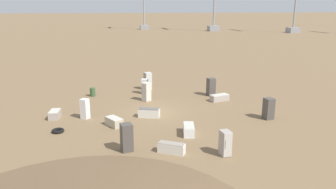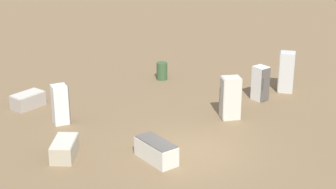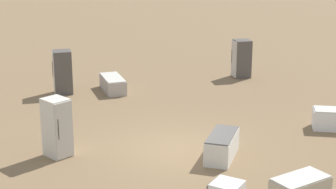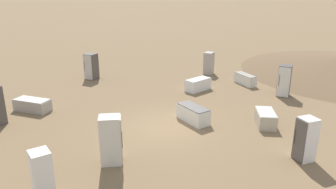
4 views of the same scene
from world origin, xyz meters
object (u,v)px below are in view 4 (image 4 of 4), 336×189
discarded_fridge_0 (193,114)px  discarded_fridge_10 (284,81)px  discarded_fridge_5 (265,118)px  discarded_fridge_8 (306,139)px  discarded_fridge_11 (111,140)px  discarded_fridge_1 (198,84)px  discarded_fridge_12 (42,175)px  discarded_fridge_13 (245,79)px  discarded_fridge_3 (209,63)px  discarded_fridge_7 (91,66)px  discarded_fridge_6 (32,105)px

discarded_fridge_0 → discarded_fridge_10: discarded_fridge_10 is taller
discarded_fridge_5 → discarded_fridge_8: 3.24m
discarded_fridge_5 → discarded_fridge_11: 7.39m
discarded_fridge_1 → discarded_fridge_12: discarded_fridge_12 is taller
discarded_fridge_13 → discarded_fridge_11: bearing=30.7°
discarded_fridge_3 → discarded_fridge_12: 16.09m
discarded_fridge_8 → discarded_fridge_13: (-7.83, -5.71, -0.49)m
discarded_fridge_7 → discarded_fridge_0: bearing=157.3°
discarded_fridge_1 → discarded_fridge_5: 5.92m
discarded_fridge_12 → discarded_fridge_10: bearing=8.1°
discarded_fridge_0 → discarded_fridge_5: size_ratio=1.12×
discarded_fridge_1 → discarded_fridge_8: discarded_fridge_8 is taller
discarded_fridge_0 → discarded_fridge_3: discarded_fridge_3 is taller
discarded_fridge_6 → discarded_fridge_12: discarded_fridge_12 is taller
discarded_fridge_3 → discarded_fridge_13: discarded_fridge_3 is taller
discarded_fridge_6 → discarded_fridge_8: (-3.03, 12.65, 0.52)m
discarded_fridge_12 → discarded_fridge_13: bearing=19.1°
discarded_fridge_8 → discarded_fridge_7: bearing=21.9°
discarded_fridge_6 → discarded_fridge_12: 8.00m
discarded_fridge_1 → discarded_fridge_11: size_ratio=0.97×
discarded_fridge_7 → discarded_fridge_13: bearing=-160.9°
discarded_fridge_7 → discarded_fridge_11: (7.18, 9.19, 0.03)m
discarded_fridge_3 → discarded_fridge_8: discarded_fridge_8 is taller
discarded_fridge_1 → discarded_fridge_11: discarded_fridge_11 is taller
discarded_fridge_5 → discarded_fridge_8: bearing=104.7°
discarded_fridge_11 → discarded_fridge_5: bearing=110.0°
discarded_fridge_0 → discarded_fridge_6: (3.68, -7.43, -0.07)m
discarded_fridge_3 → discarded_fridge_7: 8.31m
discarded_fridge_0 → discarded_fridge_12: discarded_fridge_12 is taller
discarded_fridge_1 → discarded_fridge_6: (8.00, -5.10, -0.05)m
discarded_fridge_1 → discarded_fridge_0: bearing=129.5°
discarded_fridge_7 → discarded_fridge_10: discarded_fridge_10 is taller
discarded_fridge_6 → discarded_fridge_7: discarded_fridge_7 is taller
discarded_fridge_0 → discarded_fridge_1: size_ratio=1.07×
discarded_fridge_8 → discarded_fridge_13: bearing=-21.1°
discarded_fridge_8 → discarded_fridge_11: 7.07m
discarded_fridge_3 → discarded_fridge_13: (0.90, 3.21, -0.46)m
discarded_fridge_6 → discarded_fridge_7: 6.28m
discarded_fridge_1 → discarded_fridge_7: (2.12, -7.24, 0.52)m
discarded_fridge_12 → discarded_fridge_13: 14.88m
discarded_fridge_10 → discarded_fridge_13: size_ratio=1.03×
discarded_fridge_8 → discarded_fridge_13: discarded_fridge_8 is taller
discarded_fridge_7 → discarded_fridge_1: bearing=-173.4°
discarded_fridge_1 → discarded_fridge_13: bearing=-111.5°
discarded_fridge_1 → discarded_fridge_13: 3.40m
discarded_fridge_5 → discarded_fridge_6: 11.63m
discarded_fridge_0 → discarded_fridge_8: bearing=102.7°
discarded_fridge_8 → discarded_fridge_12: size_ratio=1.04×
discarded_fridge_3 → discarded_fridge_6: bearing=-114.6°
discarded_fridge_0 → discarded_fridge_6: 8.29m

